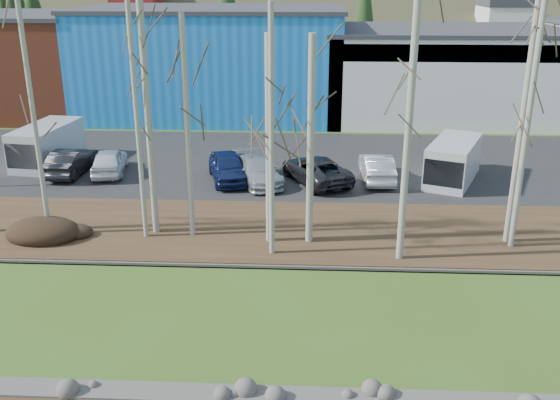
# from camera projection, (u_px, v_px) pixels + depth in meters

# --- Properties ---
(near_bank_rocks) EXTENTS (80.00, 0.80, 0.50)m
(near_bank_rocks) POSITION_uv_depth(u_px,v_px,m) (239.00, 396.00, 16.98)
(near_bank_rocks) COLOR #47423D
(near_bank_rocks) RESTS_ON ground
(river) EXTENTS (80.00, 8.00, 0.90)m
(river) POSITION_uv_depth(u_px,v_px,m) (253.00, 318.00, 20.83)
(river) COLOR #132132
(river) RESTS_ON ground
(far_bank_rocks) EXTENTS (80.00, 0.80, 0.46)m
(far_bank_rocks) POSITION_uv_depth(u_px,v_px,m) (262.00, 264.00, 24.67)
(far_bank_rocks) COLOR #47423D
(far_bank_rocks) RESTS_ON ground
(far_bank) EXTENTS (80.00, 7.00, 0.15)m
(far_bank) POSITION_uv_depth(u_px,v_px,m) (268.00, 230.00, 27.64)
(far_bank) COLOR #382616
(far_bank) RESTS_ON ground
(parking_lot) EXTENTS (80.00, 14.00, 0.14)m
(parking_lot) POSITION_uv_depth(u_px,v_px,m) (280.00, 162.00, 37.49)
(parking_lot) COLOR black
(parking_lot) RESTS_ON ground
(building_blue) EXTENTS (20.40, 12.24, 8.30)m
(building_blue) POSITION_uv_depth(u_px,v_px,m) (214.00, 61.00, 49.48)
(building_blue) COLOR blue
(building_blue) RESTS_ON ground
(building_white) EXTENTS (18.36, 12.24, 6.80)m
(building_white) POSITION_uv_depth(u_px,v_px,m) (442.00, 72.00, 48.87)
(building_white) COLOR silver
(building_white) RESTS_ON ground
(dirt_mound) EXTENTS (3.21, 2.27, 0.63)m
(dirt_mound) POSITION_uv_depth(u_px,v_px,m) (43.00, 231.00, 26.63)
(dirt_mound) COLOR black
(dirt_mound) RESTS_ON far_bank
(birch_1) EXTENTS (0.21, 0.21, 10.35)m
(birch_1) POSITION_uv_depth(u_px,v_px,m) (34.00, 116.00, 25.38)
(birch_1) COLOR #A6A396
(birch_1) RESTS_ON far_bank
(birch_2) EXTENTS (0.28, 0.28, 10.09)m
(birch_2) POSITION_uv_depth(u_px,v_px,m) (148.00, 118.00, 25.62)
(birch_2) COLOR #A6A396
(birch_2) RESTS_ON far_bank
(birch_3) EXTENTS (0.20, 0.20, 11.31)m
(birch_3) POSITION_uv_depth(u_px,v_px,m) (136.00, 106.00, 24.96)
(birch_3) COLOR #A6A396
(birch_3) RESTS_ON far_bank
(birch_4) EXTENTS (0.29, 0.29, 8.56)m
(birch_4) POSITION_uv_depth(u_px,v_px,m) (269.00, 142.00, 25.00)
(birch_4) COLOR #A6A396
(birch_4) RESTS_ON far_bank
(birch_5) EXTENTS (0.24, 0.24, 9.26)m
(birch_5) POSITION_uv_depth(u_px,v_px,m) (187.00, 130.00, 25.49)
(birch_5) COLOR #A6A396
(birch_5) RESTS_ON far_bank
(birch_6) EXTENTS (0.21, 0.21, 9.76)m
(birch_6) POSITION_uv_depth(u_px,v_px,m) (271.00, 135.00, 23.62)
(birch_6) COLOR #A6A396
(birch_6) RESTS_ON far_bank
(birch_7) EXTENTS (0.28, 0.28, 10.00)m
(birch_7) POSITION_uv_depth(u_px,v_px,m) (408.00, 136.00, 23.13)
(birch_7) COLOR #A6A396
(birch_7) RESTS_ON far_bank
(birch_8) EXTENTS (0.27, 0.27, 10.00)m
(birch_8) POSITION_uv_depth(u_px,v_px,m) (522.00, 125.00, 24.68)
(birch_8) COLOR #A6A396
(birch_8) RESTS_ON far_bank
(birch_9) EXTENTS (0.24, 0.24, 10.19)m
(birch_9) POSITION_uv_depth(u_px,v_px,m) (527.00, 126.00, 24.17)
(birch_9) COLOR #A6A396
(birch_9) RESTS_ON far_bank
(birch_10) EXTENTS (0.29, 0.29, 8.56)m
(birch_10) POSITION_uv_depth(u_px,v_px,m) (311.00, 143.00, 24.92)
(birch_10) COLOR #A6A396
(birch_10) RESTS_ON far_bank
(car_0) EXTENTS (2.37, 4.46, 1.44)m
(car_0) POSITION_uv_depth(u_px,v_px,m) (109.00, 161.00, 34.99)
(car_0) COLOR white
(car_0) RESTS_ON parking_lot
(car_1) EXTENTS (1.70, 4.49, 1.46)m
(car_1) POSITION_uv_depth(u_px,v_px,m) (71.00, 161.00, 34.93)
(car_1) COLOR black
(car_1) RESTS_ON parking_lot
(car_2) EXTENTS (3.50, 5.09, 1.37)m
(car_2) POSITION_uv_depth(u_px,v_px,m) (257.00, 170.00, 33.52)
(car_2) COLOR #A6ABAE
(car_2) RESTS_ON parking_lot
(car_3) EXTENTS (2.91, 4.77, 1.52)m
(car_3) POSITION_uv_depth(u_px,v_px,m) (228.00, 167.00, 33.80)
(car_3) COLOR #162150
(car_3) RESTS_ON parking_lot
(car_4) EXTENTS (1.71, 4.50, 1.46)m
(car_4) POSITION_uv_depth(u_px,v_px,m) (377.00, 167.00, 33.84)
(car_4) COLOR silver
(car_4) RESTS_ON parking_lot
(car_5) EXTENTS (4.34, 5.59, 1.41)m
(car_5) POSITION_uv_depth(u_px,v_px,m) (316.00, 170.00, 33.55)
(car_5) COLOR #272729
(car_5) RESTS_ON parking_lot
(van_white) EXTENTS (3.92, 5.50, 2.22)m
(van_white) POSITION_uv_depth(u_px,v_px,m) (452.00, 162.00, 33.47)
(van_white) COLOR silver
(van_white) RESTS_ON parking_lot
(van_grey) EXTENTS (2.80, 5.47, 2.29)m
(van_grey) POSITION_uv_depth(u_px,v_px,m) (45.00, 145.00, 36.50)
(van_grey) COLOR silver
(van_grey) RESTS_ON parking_lot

